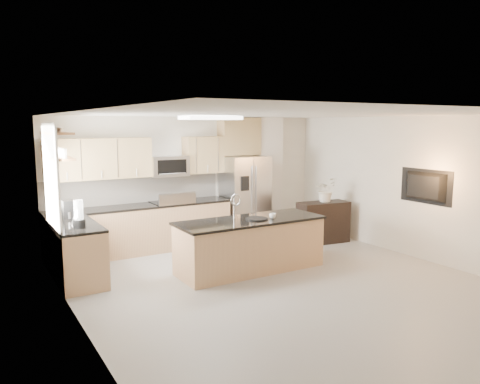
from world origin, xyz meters
TOP-DOWN VIEW (x-y plane):
  - floor at (0.00, 0.00)m, footprint 6.50×6.50m
  - ceiling at (0.00, 0.00)m, footprint 6.00×6.50m
  - wall_back at (0.00, 3.25)m, footprint 6.00×0.02m
  - wall_left at (-3.00, 0.00)m, footprint 0.02×6.50m
  - wall_right at (3.00, 0.00)m, footprint 0.02×6.50m
  - back_counter at (-1.23, 2.93)m, footprint 3.55×0.66m
  - left_counter at (-2.67, 1.85)m, footprint 0.66×1.50m
  - range at (-0.60, 2.92)m, footprint 0.76×0.64m
  - upper_cabinets at (-1.30, 3.09)m, footprint 3.50×0.33m
  - microwave at (-0.60, 3.04)m, footprint 0.76×0.40m
  - refrigerator at (1.06, 2.87)m, footprint 0.92×0.78m
  - partition_column at (1.82, 3.10)m, footprint 0.60×0.30m
  - window at (-2.98, 1.85)m, footprint 0.04×1.15m
  - shelf_lower at (-2.85, 1.95)m, footprint 0.30×1.20m
  - shelf_upper at (-2.85, 1.95)m, footprint 0.30×1.20m
  - ceiling_fixture at (-0.40, 1.60)m, footprint 1.00×0.50m
  - island at (-0.04, 0.89)m, footprint 2.54×0.92m
  - credenza at (2.27, 1.70)m, footprint 1.12×0.58m
  - cup at (0.31, 0.74)m, footprint 0.13×0.13m
  - platter at (0.04, 0.82)m, footprint 0.46×0.46m
  - blender at (-2.67, 1.51)m, footprint 0.18×0.18m
  - kettle at (-2.62, 1.82)m, footprint 0.22×0.22m
  - coffee_maker at (-2.69, 2.21)m, footprint 0.17×0.21m
  - bowl at (-2.85, 2.12)m, footprint 0.44×0.44m
  - flower_vase at (2.32, 1.71)m, footprint 0.79×0.72m
  - television at (2.91, -0.20)m, footprint 0.14×1.08m

SIDE VIEW (x-z plane):
  - floor at x=0.00m, z-range 0.00..0.00m
  - credenza at x=2.27m, z-range 0.00..0.85m
  - island at x=-0.04m, z-range -0.21..1.09m
  - left_counter at x=-2.67m, z-range 0.00..0.92m
  - back_counter at x=-1.23m, z-range -0.25..1.19m
  - range at x=-0.60m, z-range -0.10..1.04m
  - platter at x=0.04m, z-range 0.88..0.90m
  - refrigerator at x=1.06m, z-range 0.00..1.78m
  - cup at x=0.31m, z-range 0.88..0.97m
  - kettle at x=-2.62m, z-range 0.90..1.18m
  - coffee_maker at x=-2.69m, z-range 0.91..1.23m
  - blender at x=-2.67m, z-range 0.89..1.31m
  - flower_vase at x=2.32m, z-range 0.85..1.62m
  - wall_back at x=0.00m, z-range 0.00..2.60m
  - wall_left at x=-3.00m, z-range 0.00..2.60m
  - wall_right at x=3.00m, z-range 0.00..2.60m
  - partition_column at x=1.82m, z-range 0.00..2.60m
  - television at x=2.91m, z-range 1.04..1.66m
  - microwave at x=-0.60m, z-range 1.43..1.83m
  - window at x=-2.98m, z-range 0.83..2.47m
  - upper_cabinets at x=-1.30m, z-range 1.45..2.20m
  - shelf_lower at x=-2.85m, z-range 1.93..1.97m
  - shelf_upper at x=-2.85m, z-range 2.30..2.34m
  - bowl at x=-2.85m, z-range 2.34..2.43m
  - ceiling_fixture at x=-0.40m, z-range 2.53..2.59m
  - ceiling at x=0.00m, z-range 2.59..2.61m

